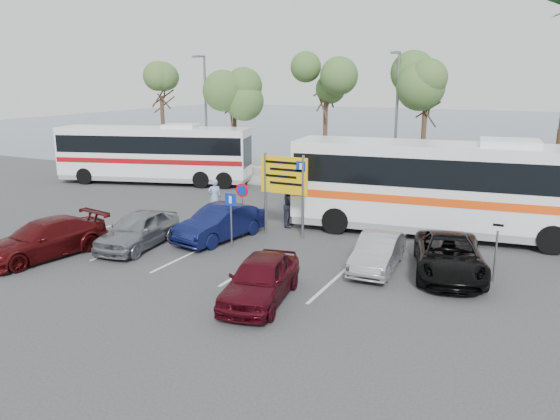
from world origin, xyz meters
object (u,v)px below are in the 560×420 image
at_px(pedestrian_far, 291,205).
at_px(street_lamp_left, 205,110).
at_px(car_silver_b, 378,252).
at_px(car_red, 261,279).
at_px(direction_sign, 284,181).
at_px(street_lamp_right, 396,117).
at_px(car_silver_a, 138,230).
at_px(coach_bus_left, 155,156).
at_px(pedestrian_near, 215,197).
at_px(car_maroon, 44,239).
at_px(coach_bus_right, 453,191).
at_px(car_blue, 220,223).
at_px(suv_black, 449,256).

bearing_deg(pedestrian_far, street_lamp_left, 37.57).
bearing_deg(car_silver_b, car_red, -122.48).
bearing_deg(pedestrian_far, direction_sign, -178.61).
height_order(street_lamp_right, car_silver_a, street_lamp_right).
xyz_separation_m(car_silver_a, pedestrian_far, (4.19, 5.70, 0.27)).
relative_size(coach_bus_left, car_silver_b, 3.27).
xyz_separation_m(street_lamp_left, pedestrian_near, (6.23, -8.52, -3.67)).
height_order(car_maroon, car_silver_b, car_maroon).
distance_m(coach_bus_right, car_blue, 10.11).
xyz_separation_m(suv_black, pedestrian_near, (-12.07, 3.50, 0.24)).
bearing_deg(car_maroon, car_silver_b, 30.33).
bearing_deg(car_red, car_silver_a, 149.60).
bearing_deg(pedestrian_near, car_maroon, 37.06).
xyz_separation_m(coach_bus_left, coach_bus_right, (19.50, -4.00, 0.20)).
relative_size(coach_bus_left, pedestrian_near, 6.82).
bearing_deg(suv_black, street_lamp_right, 99.34).
distance_m(suv_black, car_silver_b, 2.47).
bearing_deg(suv_black, car_red, -148.29).
bearing_deg(pedestrian_near, car_silver_b, 118.93).
bearing_deg(street_lamp_left, car_silver_a, -66.07).
xyz_separation_m(street_lamp_right, car_red, (0.50, -17.02, -3.88)).
bearing_deg(street_lamp_right, car_red, -88.32).
height_order(car_red, suv_black, car_red).
bearing_deg(coach_bus_left, car_maroon, -66.80).
bearing_deg(car_maroon, car_silver_a, 57.15).
distance_m(street_lamp_right, suv_black, 13.71).
relative_size(street_lamp_left, suv_black, 1.62).
distance_m(car_maroon, pedestrian_near, 8.79).
height_order(street_lamp_right, pedestrian_near, street_lamp_right).
height_order(street_lamp_left, street_lamp_right, same).
distance_m(pedestrian_near, pedestrian_far, 4.37).
xyz_separation_m(coach_bus_right, pedestrian_far, (-6.91, -1.71, -0.99)).
relative_size(car_maroon, car_silver_b, 1.28).
xyz_separation_m(coach_bus_right, car_silver_a, (-11.10, -7.41, -1.25)).
bearing_deg(coach_bus_left, direction_sign, -29.32).
distance_m(car_red, car_silver_b, 5.04).
distance_m(coach_bus_left, car_blue, 14.10).
xyz_separation_m(coach_bus_left, car_silver_a, (8.40, -11.41, -1.05)).
bearing_deg(coach_bus_right, suv_black, -80.92).
relative_size(street_lamp_left, car_red, 1.90).
distance_m(street_lamp_right, coach_bus_right, 8.73).
bearing_deg(pedestrian_near, suv_black, 125.60).
bearing_deg(car_maroon, street_lamp_left, 113.14).
bearing_deg(coach_bus_left, pedestrian_far, -24.36).
distance_m(suv_black, pedestrian_near, 12.57).
bearing_deg(street_lamp_left, coach_bus_right, -21.85).
xyz_separation_m(coach_bus_right, suv_black, (0.80, -5.00, -1.31)).
bearing_deg(street_lamp_right, suv_black, -66.20).
bearing_deg(coach_bus_left, car_silver_b, -28.14).
bearing_deg(car_silver_a, street_lamp_right, 58.12).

